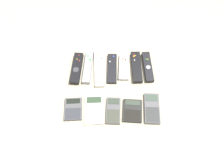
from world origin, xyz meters
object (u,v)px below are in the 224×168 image
at_px(remote_2, 100,68).
at_px(remote_6, 148,67).
at_px(remote_4, 124,67).
at_px(calculator_3, 132,111).
at_px(remote_1, 88,67).
at_px(calculator_0, 73,109).
at_px(calculator_4, 152,108).
at_px(calculator_1, 94,110).
at_px(remote_5, 137,67).
at_px(remote_0, 77,68).
at_px(calculator_2, 113,111).
at_px(remote_3, 112,68).

relative_size(remote_2, remote_6, 1.23).
relative_size(remote_4, calculator_3, 1.32).
bearing_deg(remote_6, remote_1, 176.46).
distance_m(remote_6, calculator_0, 0.44).
bearing_deg(calculator_4, calculator_1, -176.49).
bearing_deg(remote_5, calculator_4, -76.70).
xyz_separation_m(remote_0, calculator_0, (-0.00, -0.22, -0.01)).
height_order(remote_1, calculator_2, remote_1).
height_order(remote_5, calculator_3, remote_5).
relative_size(remote_1, remote_4, 1.25).
relative_size(calculator_3, calculator_4, 0.77).
relative_size(remote_3, calculator_2, 1.34).
bearing_deg(remote_0, calculator_3, -35.69).
height_order(remote_2, calculator_1, remote_2).
bearing_deg(remote_4, remote_0, -174.40).
xyz_separation_m(remote_0, calculator_3, (0.28, -0.23, -0.01)).
bearing_deg(calculator_3, remote_5, 86.46).
bearing_deg(remote_1, calculator_4, -32.47).
distance_m(remote_5, calculator_4, 0.24).
bearing_deg(calculator_0, remote_4, 40.54).
height_order(remote_2, remote_5, remote_5).
xyz_separation_m(remote_1, calculator_2, (0.13, -0.24, -0.00)).
distance_m(remote_2, calculator_4, 0.34).
relative_size(remote_4, remote_6, 0.87).
bearing_deg(remote_3, remote_6, 3.08).
bearing_deg(remote_4, calculator_4, -58.32).
bearing_deg(remote_0, calculator_0, -86.17).
xyz_separation_m(remote_6, calculator_0, (-0.37, -0.23, -0.00)).
bearing_deg(calculator_2, remote_2, 108.86).
relative_size(remote_3, remote_5, 0.96).
xyz_separation_m(remote_4, calculator_4, (0.13, -0.23, -0.00)).
xyz_separation_m(remote_4, remote_6, (0.12, -0.00, 0.00)).
distance_m(remote_6, calculator_2, 0.30).
xyz_separation_m(remote_3, calculator_3, (0.10, -0.23, -0.00)).
relative_size(calculator_2, calculator_3, 1.11).
height_order(remote_6, calculator_1, remote_6).
height_order(remote_4, calculator_3, remote_4).
bearing_deg(remote_6, calculator_3, -114.00).
bearing_deg(remote_3, remote_2, 179.22).
distance_m(remote_3, remote_4, 0.07).
relative_size(remote_3, remote_4, 1.13).
relative_size(calculator_0, calculator_4, 0.75).
bearing_deg(remote_3, remote_5, 3.34).
bearing_deg(remote_2, remote_6, -1.50).
relative_size(remote_6, calculator_1, 1.23).
xyz_separation_m(calculator_0, calculator_2, (0.19, -0.01, 0.00)).
height_order(remote_0, remote_1, remote_0).
relative_size(remote_2, calculator_2, 1.67).
bearing_deg(remote_2, remote_4, 0.18).
relative_size(remote_1, calculator_0, 1.68).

